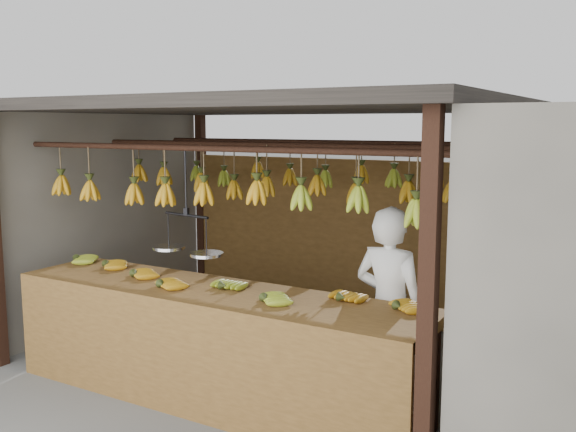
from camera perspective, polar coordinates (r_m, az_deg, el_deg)
The scene contains 8 objects.
ground at distance 6.32m, azimuth -1.41°, elevation -12.10°, with size 80.00×80.00×0.00m, color #5B5B57.
stall at distance 6.21m, azimuth 0.13°, elevation 6.17°, with size 4.30×3.30×2.40m.
neighbor_left at distance 8.46m, azimuth -22.63°, elevation 0.50°, with size 3.00×3.00×2.30m, color slate.
counter at distance 5.06m, azimuth -7.54°, elevation -8.88°, with size 3.64×0.81×0.96m.
hanging_bananas at distance 5.95m, azimuth -1.30°, elevation 2.79°, with size 3.62×2.22×0.40m.
balance_scale at distance 5.32m, azimuth -8.96°, elevation -2.59°, with size 0.71×0.33×0.86m.
vendor at distance 4.98m, azimuth 9.00°, elevation -8.21°, with size 0.58×0.38×1.59m, color white.
bag_bundles at distance 6.60m, azimuth 19.54°, elevation -2.64°, with size 0.08×0.26×1.30m.
Camera 1 is at (3.13, -5.03, 2.19)m, focal length 40.00 mm.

